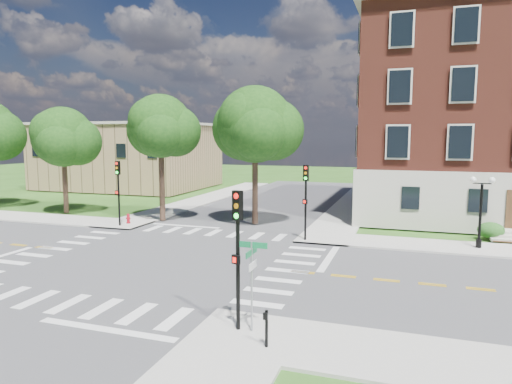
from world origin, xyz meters
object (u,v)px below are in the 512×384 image
(twin_lamp_west, at_px, (481,208))
(fire_hydrant, at_px, (128,219))
(traffic_signal_nw, at_px, (118,185))
(push_button_post, at_px, (266,327))
(traffic_signal_se, at_px, (238,242))
(traffic_signal_ne, at_px, (306,192))
(street_sign_pole, at_px, (252,269))

(twin_lamp_west, relative_size, fire_hydrant, 5.64)
(traffic_signal_nw, relative_size, twin_lamp_west, 1.13)
(push_button_post, distance_m, fire_hydrant, 22.96)
(traffic_signal_nw, height_order, push_button_post, traffic_signal_nw)
(traffic_signal_se, xyz_separation_m, twin_lamp_west, (9.49, 15.41, -0.66))
(traffic_signal_ne, xyz_separation_m, push_button_post, (2.08, -15.13, -2.39))
(street_sign_pole, distance_m, push_button_post, 1.98)
(traffic_signal_se, relative_size, traffic_signal_nw, 1.00)
(traffic_signal_ne, height_order, twin_lamp_west, traffic_signal_ne)
(traffic_signal_se, height_order, traffic_signal_nw, same)
(twin_lamp_west, bearing_deg, traffic_signal_se, -121.63)
(traffic_signal_ne, bearing_deg, traffic_signal_nw, 178.78)
(fire_hydrant, bearing_deg, twin_lamp_west, 0.06)
(traffic_signal_ne, height_order, street_sign_pole, traffic_signal_ne)
(twin_lamp_west, xyz_separation_m, push_button_post, (-8.18, -16.39, -1.73))
(traffic_signal_ne, xyz_separation_m, street_sign_pole, (1.26, -14.14, -0.88))
(push_button_post, bearing_deg, traffic_signal_se, 143.40)
(traffic_signal_ne, relative_size, push_button_post, 4.00)
(traffic_signal_se, height_order, traffic_signal_ne, same)
(street_sign_pole, relative_size, fire_hydrant, 4.13)
(traffic_signal_se, relative_size, twin_lamp_west, 1.13)
(twin_lamp_west, bearing_deg, push_button_post, -116.51)
(traffic_signal_nw, bearing_deg, street_sign_pole, -43.15)
(traffic_signal_nw, height_order, fire_hydrant, traffic_signal_nw)
(traffic_signal_se, relative_size, push_button_post, 4.00)
(street_sign_pole, xyz_separation_m, push_button_post, (0.82, -0.99, -1.51))
(traffic_signal_se, height_order, fire_hydrant, traffic_signal_se)
(traffic_signal_ne, distance_m, traffic_signal_nw, 14.15)
(traffic_signal_nw, relative_size, fire_hydrant, 6.40)
(traffic_signal_ne, height_order, fire_hydrant, traffic_signal_ne)
(traffic_signal_ne, xyz_separation_m, twin_lamp_west, (10.26, 1.26, -0.66))
(street_sign_pole, bearing_deg, traffic_signal_nw, 136.85)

